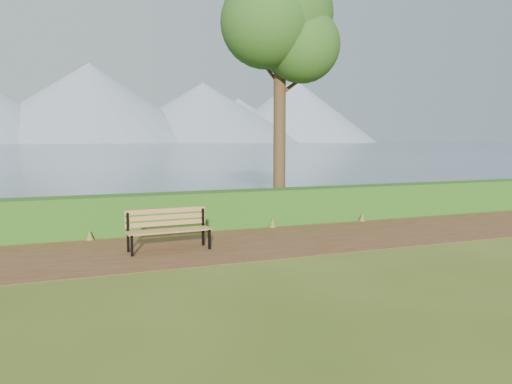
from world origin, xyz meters
name	(u,v)px	position (x,y,z in m)	size (l,w,h in m)	color
ground	(244,247)	(0.00, 0.00, 0.00)	(140.00, 140.00, 0.00)	#445719
path	(239,244)	(0.00, 0.30, 0.01)	(40.00, 3.40, 0.01)	#522A1C
hedge	(211,210)	(0.00, 2.60, 0.50)	(32.00, 0.85, 1.00)	#194A15
water	(67,144)	(0.00, 260.00, 0.01)	(700.00, 510.00, 0.00)	#496676
mountains	(50,106)	(-9.17, 406.05, 27.70)	(585.00, 190.00, 70.00)	#7A8BA3
bench	(168,227)	(-1.66, 0.28, 0.52)	(1.83, 0.62, 0.90)	black
tree	(280,22)	(2.40, 3.40, 5.88)	(3.81, 3.44, 7.91)	#372316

